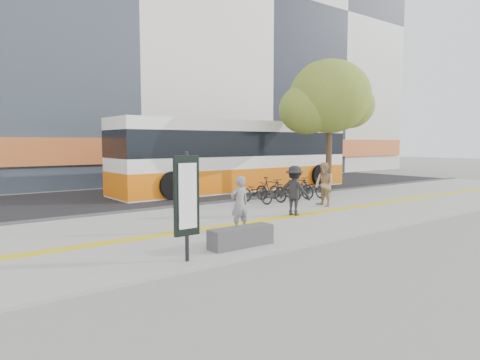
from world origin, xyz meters
TOP-DOWN VIEW (x-y plane):
  - ground at (0.00, 0.00)m, footprint 120.00×120.00m
  - sidewalk at (0.00, 1.50)m, footprint 40.00×7.00m
  - tactile_strip at (0.00, 1.00)m, footprint 40.00×0.45m
  - street at (0.00, 9.00)m, footprint 40.00×8.00m
  - curb at (0.00, 5.00)m, footprint 40.00×0.25m
  - bench at (-2.60, -1.20)m, footprint 1.60×0.45m
  - signboard at (-4.20, -1.51)m, footprint 0.55×0.10m
  - street_tree at (7.18, 4.82)m, footprint 4.40×3.80m
  - bus at (4.71, 8.50)m, footprint 13.02×3.09m
  - bicycle_row at (3.70, 4.00)m, footprint 3.86×1.74m
  - seated_woman at (-1.61, 0.15)m, footprint 0.57×0.39m
  - pedestrian_tan at (3.68, 1.86)m, footprint 0.71×0.86m
  - pedestrian_dark at (1.36, 1.08)m, footprint 0.93×1.19m

SIDE VIEW (x-z plane):
  - ground at x=0.00m, z-range 0.00..0.00m
  - street at x=0.00m, z-range 0.00..0.06m
  - sidewalk at x=0.00m, z-range 0.00..0.08m
  - curb at x=0.00m, z-range 0.00..0.14m
  - tactile_strip at x=0.00m, z-range 0.08..0.09m
  - bench at x=-2.60m, z-range 0.08..0.53m
  - bicycle_row at x=3.70m, z-range 0.05..1.03m
  - seated_woman at x=-1.61m, z-range 0.08..1.57m
  - pedestrian_dark at x=1.36m, z-range 0.08..1.70m
  - pedestrian_tan at x=3.68m, z-range 0.08..1.72m
  - signboard at x=-4.20m, z-range 0.27..2.47m
  - bus at x=4.71m, z-range -0.04..3.42m
  - street_tree at x=7.18m, z-range 1.36..7.67m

